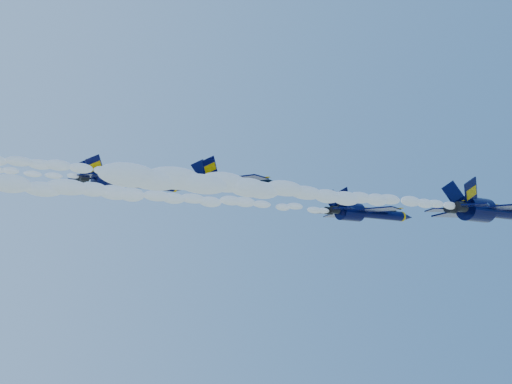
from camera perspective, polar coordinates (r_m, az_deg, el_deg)
jet_lead at (r=83.20m, az=20.48°, el=-1.58°), size 18.75×15.38×6.97m
smoke_trail_jet_lead at (r=61.58m, az=5.00°, el=-0.11°), size 42.02×2.24×2.02m
jet_second at (r=85.03m, az=9.83°, el=-1.82°), size 15.39×12.63×5.72m
smoke_trail_jet_second at (r=68.48m, az=-6.75°, el=-0.52°), size 42.02×1.84×1.65m
jet_third at (r=83.53m, az=-1.48°, el=0.78°), size 15.68×12.86×5.83m
smoke_trail_jet_third at (r=72.16m, az=-20.14°, el=2.57°), size 42.02×1.87×1.69m
jet_fourth at (r=83.70m, az=-11.21°, el=0.90°), size 15.37×12.61×5.71m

